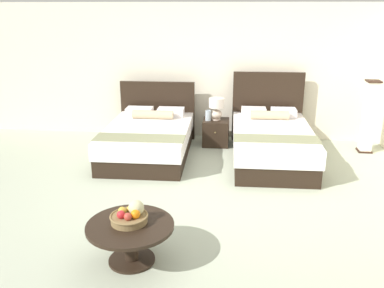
% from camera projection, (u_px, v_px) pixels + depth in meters
% --- Properties ---
extents(ground_plane, '(9.92, 9.22, 0.02)m').
position_uv_depth(ground_plane, '(201.00, 197.00, 5.59)').
color(ground_plane, '#B0B9A0').
extents(wall_back, '(9.92, 0.12, 2.50)m').
position_uv_depth(wall_back, '(215.00, 72.00, 7.84)').
color(wall_back, silver).
rests_on(wall_back, ground).
extents(bed_near_window, '(1.43, 2.13, 1.10)m').
position_uv_depth(bed_near_window, '(149.00, 138.00, 7.06)').
color(bed_near_window, black).
rests_on(bed_near_window, ground).
extents(bed_near_corner, '(1.32, 2.25, 1.30)m').
position_uv_depth(bed_near_corner, '(271.00, 141.00, 6.84)').
color(bed_near_corner, black).
rests_on(bed_near_corner, ground).
extents(nightstand, '(0.47, 0.50, 0.47)m').
position_uv_depth(nightstand, '(216.00, 132.00, 7.61)').
color(nightstand, black).
rests_on(nightstand, ground).
extents(table_lamp, '(0.27, 0.27, 0.40)m').
position_uv_depth(table_lamp, '(216.00, 107.00, 7.49)').
color(table_lamp, beige).
rests_on(table_lamp, nightstand).
extents(vase, '(0.11, 0.11, 0.19)m').
position_uv_depth(vase, '(208.00, 115.00, 7.49)').
color(vase, '#A8B6BF').
rests_on(vase, nightstand).
extents(coffee_table, '(0.87, 0.87, 0.41)m').
position_uv_depth(coffee_table, '(131.00, 234.00, 4.09)').
color(coffee_table, black).
rests_on(coffee_table, ground).
extents(fruit_bowl, '(0.38, 0.38, 0.21)m').
position_uv_depth(fruit_bowl, '(130.00, 215.00, 4.07)').
color(fruit_bowl, olive).
rests_on(fruit_bowl, coffee_table).
extents(floor_lamp_corner, '(0.23, 0.23, 1.26)m').
position_uv_depth(floor_lamp_corner, '(369.00, 117.00, 7.12)').
color(floor_lamp_corner, black).
rests_on(floor_lamp_corner, ground).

